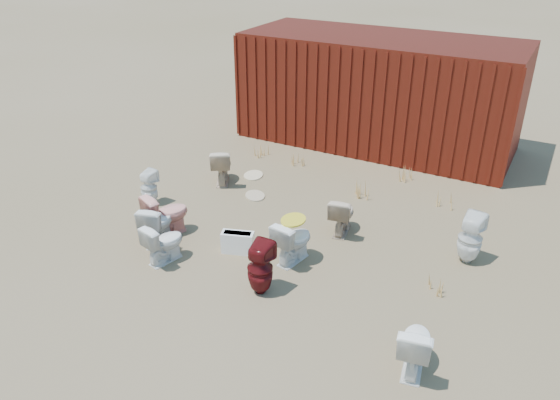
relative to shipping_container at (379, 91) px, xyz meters
The scene contains 22 objects.
ground 5.34m from the shipping_container, 90.00° to the right, with size 100.00×100.00×0.00m, color brown.
shipping_container is the anchor object (origin of this frame).
toilet_front_a 6.15m from the shipping_container, 104.34° to the right, with size 0.39×0.68×0.69m, color silver.
toilet_front_pink 5.89m from the shipping_container, 105.44° to the right, with size 0.41×0.72×0.74m, color #EF978A.
toilet_front_c 6.42m from the shipping_container, 99.76° to the right, with size 0.36×0.63×0.64m, color white.
toilet_front_maroon 6.33m from the shipping_container, 84.55° to the right, with size 0.36×0.36×0.79m, color #5C0F12.
toilet_front_e 7.31m from the shipping_container, 66.58° to the right, with size 0.38×0.67×0.69m, color white.
toilet_back_a 5.61m from the shipping_container, 117.03° to the right, with size 0.30×0.30×0.66m, color white.
toilet_back_beige_left 4.10m from the shipping_container, 118.07° to the right, with size 0.40×0.70×0.71m, color beige.
toilet_back_beige_right 4.38m from the shipping_container, 77.38° to the right, with size 0.37×0.65×0.66m, color #C2A98E.
toilet_back_yellowlid 5.43m from the shipping_container, 83.31° to the right, with size 0.39×0.68×0.70m, color white.
toilet_back_e 5.10m from the shipping_container, 53.97° to the right, with size 0.36×0.37×0.80m, color white.
yellow_lid 5.39m from the shipping_container, 83.31° to the right, with size 0.35×0.44×0.03m, color yellow.
loose_tank 5.64m from the shipping_container, 92.41° to the right, with size 0.50×0.20×0.35m, color white.
loose_lid_near 3.56m from the shipping_container, 116.47° to the right, with size 0.38×0.49×0.02m, color beige.
loose_lid_far 4.07m from the shipping_container, 104.79° to the right, with size 0.36×0.47×0.02m, color tan.
weed_clump_a 3.02m from the shipping_container, 133.81° to the right, with size 0.36×0.36×0.28m, color tan.
weed_clump_b 3.14m from the shipping_container, 74.77° to the right, with size 0.32×0.32×0.31m, color tan.
weed_clump_c 3.46m from the shipping_container, 46.66° to the right, with size 0.36×0.36×0.31m, color tan.
weed_clump_d 2.55m from the shipping_container, 114.80° to the right, with size 0.30×0.30×0.24m, color tan.
weed_clump_e 2.40m from the shipping_container, 54.19° to the right, with size 0.34×0.34×0.30m, color tan.
weed_clump_f 5.83m from the shipping_container, 61.49° to the right, with size 0.28×0.28×0.24m, color tan.
Camera 1 is at (3.82, -6.35, 4.68)m, focal length 35.00 mm.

